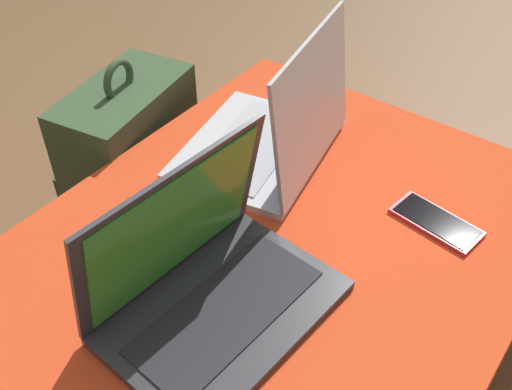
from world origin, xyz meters
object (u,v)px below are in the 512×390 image
laptop_far (274,134)px  backpack (131,171)px  laptop_near (207,282)px  cell_phone (436,222)px

laptop_far → backpack: bearing=-91.4°
laptop_near → backpack: (0.29, 0.50, -0.23)m
laptop_near → laptop_far: bearing=24.8°
laptop_far → cell_phone: bearing=81.6°
laptop_far → cell_phone: (0.02, -0.34, -0.05)m
laptop_near → cell_phone: size_ratio=2.22×
laptop_near → backpack: bearing=64.3°
backpack → laptop_far: bearing=89.8°
laptop_near → backpack: size_ratio=0.70×
laptop_near → backpack: laptop_near is taller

